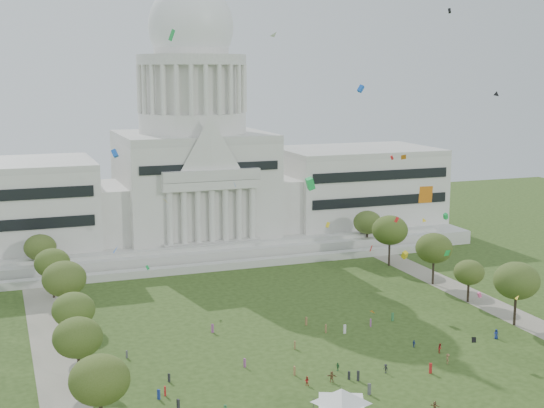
% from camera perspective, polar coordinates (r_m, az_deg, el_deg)
% --- Properties ---
extents(ground, '(400.00, 400.00, 0.00)m').
position_cam_1_polar(ground, '(132.57, 6.92, -13.52)').
color(ground, '#2C4116').
rests_on(ground, ground).
extents(capitol, '(160.00, 64.50, 91.30)m').
position_cam_1_polar(capitol, '(230.47, -5.90, 2.37)').
color(capitol, beige).
rests_on(capitol, ground).
extents(path_left, '(8.00, 160.00, 0.04)m').
position_cam_1_polar(path_left, '(147.82, -15.97, -11.29)').
color(path_left, gray).
rests_on(path_left, ground).
extents(path_right, '(8.00, 160.00, 0.04)m').
position_cam_1_polar(path_right, '(180.67, 16.28, -7.37)').
color(path_right, gray).
rests_on(path_right, ground).
extents(row_tree_l_1, '(8.86, 8.86, 12.59)m').
position_cam_1_polar(row_tree_l_1, '(114.31, -12.86, -12.79)').
color(row_tree_l_1, black).
rests_on(row_tree_l_1, ground).
extents(row_tree_l_2, '(8.42, 8.42, 11.97)m').
position_cam_1_polar(row_tree_l_2, '(133.22, -14.43, -9.72)').
color(row_tree_l_2, black).
rests_on(row_tree_l_2, ground).
extents(row_tree_r_2, '(9.55, 9.55, 13.58)m').
position_cam_1_polar(row_tree_r_2, '(166.22, 17.94, -5.51)').
color(row_tree_r_2, black).
rests_on(row_tree_r_2, ground).
extents(row_tree_l_3, '(8.12, 8.12, 11.55)m').
position_cam_1_polar(row_tree_l_3, '(149.09, -14.72, -7.71)').
color(row_tree_l_3, black).
rests_on(row_tree_l_3, ground).
extents(row_tree_r_3, '(7.01, 7.01, 9.98)m').
position_cam_1_polar(row_tree_r_3, '(180.18, 14.62, -5.00)').
color(row_tree_r_3, black).
rests_on(row_tree_r_3, ground).
extents(row_tree_l_4, '(9.29, 9.29, 13.21)m').
position_cam_1_polar(row_tree_l_4, '(166.47, -15.37, -5.45)').
color(row_tree_l_4, black).
rests_on(row_tree_l_4, ground).
extents(row_tree_r_4, '(9.19, 9.19, 13.06)m').
position_cam_1_polar(row_tree_r_4, '(192.38, 12.10, -3.27)').
color(row_tree_r_4, black).
rests_on(row_tree_r_4, ground).
extents(row_tree_l_5, '(8.33, 8.33, 11.85)m').
position_cam_1_polar(row_tree_l_5, '(184.60, -16.22, -4.29)').
color(row_tree_l_5, black).
rests_on(row_tree_l_5, ground).
extents(row_tree_r_5, '(9.82, 9.82, 13.96)m').
position_cam_1_polar(row_tree_r_5, '(208.49, 8.87, -1.96)').
color(row_tree_r_5, black).
rests_on(row_tree_r_5, ground).
extents(row_tree_l_6, '(8.19, 8.19, 11.64)m').
position_cam_1_polar(row_tree_l_6, '(202.16, -17.06, -3.15)').
color(row_tree_l_6, black).
rests_on(row_tree_l_6, ground).
extents(row_tree_r_6, '(8.42, 8.42, 11.97)m').
position_cam_1_polar(row_tree_r_6, '(225.39, 7.20, -1.38)').
color(row_tree_r_6, black).
rests_on(row_tree_r_6, ground).
extents(event_tent, '(12.61, 12.61, 5.35)m').
position_cam_1_polar(event_tent, '(118.96, 5.24, -14.16)').
color(event_tent, '#4C4C4C').
rests_on(event_tent, ground).
extents(person_0, '(1.05, 1.16, 1.98)m').
position_cam_1_polar(person_0, '(159.40, 16.53, -9.37)').
color(person_0, navy).
rests_on(person_0, ground).
extents(person_2, '(0.98, 1.06, 1.85)m').
position_cam_1_polar(person_2, '(149.34, 12.54, -10.55)').
color(person_2, '#B21E1E').
rests_on(person_2, ground).
extents(person_3, '(0.93, 1.22, 1.69)m').
position_cam_1_polar(person_3, '(138.27, 8.55, -12.16)').
color(person_3, '#26262B').
rests_on(person_3, ground).
extents(person_4, '(0.76, 1.00, 1.51)m').
position_cam_1_polar(person_4, '(138.36, 4.97, -12.11)').
color(person_4, '#33723F').
rests_on(person_4, ground).
extents(person_5, '(1.91, 1.47, 1.93)m').
position_cam_1_polar(person_5, '(133.60, 4.52, -12.83)').
color(person_5, olive).
rests_on(person_5, ground).
extents(person_8, '(0.92, 0.84, 1.61)m').
position_cam_1_polar(person_8, '(132.13, 2.64, -13.15)').
color(person_8, '#B21E1E').
rests_on(person_8, ground).
extents(person_9, '(1.04, 1.38, 1.90)m').
position_cam_1_polar(person_9, '(144.42, 13.09, -11.28)').
color(person_9, olive).
rests_on(person_9, ground).
extents(person_10, '(0.65, 0.93, 1.45)m').
position_cam_1_polar(person_10, '(151.18, 10.64, -10.30)').
color(person_10, navy).
rests_on(person_10, ground).
extents(person_11, '(1.56, 1.52, 1.69)m').
position_cam_1_polar(person_11, '(125.46, 12.15, -14.67)').
color(person_11, olive).
rests_on(person_11, ground).
extents(distant_crowd, '(63.91, 38.34, 1.95)m').
position_cam_1_polar(distant_crowd, '(140.51, -0.13, -11.66)').
color(distant_crowd, silver).
rests_on(distant_crowd, ground).
extents(kite_swarm, '(90.96, 107.35, 62.18)m').
position_cam_1_polar(kite_swarm, '(132.65, 7.37, -0.35)').
color(kite_swarm, red).
rests_on(kite_swarm, ground).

